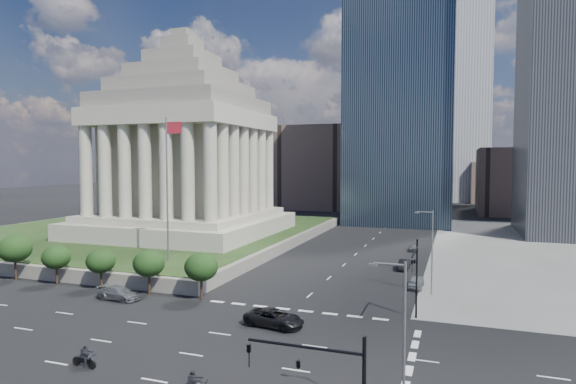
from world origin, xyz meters
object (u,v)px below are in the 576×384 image
at_px(parked_sedan_mid, 404,265).
at_px(motorcycle_trail, 84,356).
at_px(parked_sedan_far, 413,247).
at_px(traffic_signal_ne, 415,270).
at_px(suv_grey, 119,293).
at_px(pickup_truck, 274,318).
at_px(street_lamp_north, 431,247).
at_px(parked_sedan_near, 416,282).
at_px(street_lamp_south, 401,337).
at_px(flagpole, 168,181).
at_px(war_memorial, 184,133).

relative_size(parked_sedan_mid, motorcycle_trail, 1.82).
height_order(parked_sedan_far, motorcycle_trail, motorcycle_trail).
bearing_deg(traffic_signal_ne, suv_grey, -175.26).
bearing_deg(parked_sedan_mid, pickup_truck, -105.27).
distance_m(street_lamp_north, motorcycle_trail, 38.44).
distance_m(street_lamp_north, parked_sedan_near, 5.87).
bearing_deg(pickup_truck, street_lamp_south, -128.85).
distance_m(traffic_signal_ne, parked_sedan_far, 40.20).
relative_size(flagpole, motorcycle_trail, 8.75).
bearing_deg(motorcycle_trail, traffic_signal_ne, 42.32).
xyz_separation_m(street_lamp_north, parked_sedan_far, (-4.33, 28.47, -5.04)).
xyz_separation_m(pickup_truck, motorcycle_trail, (-10.34, -13.41, 0.04)).
distance_m(parked_sedan_mid, motorcycle_trail, 46.76).
distance_m(suv_grey, parked_sedan_mid, 39.40).
relative_size(street_lamp_south, motorcycle_trail, 4.38).
bearing_deg(flagpole, street_lamp_north, 1.63).
height_order(street_lamp_north, parked_sedan_near, street_lamp_north).
bearing_deg(street_lamp_south, traffic_signal_ne, 92.41).
bearing_deg(suv_grey, traffic_signal_ne, -81.44).
relative_size(war_memorial, motorcycle_trail, 17.07).
bearing_deg(suv_grey, flagpole, 11.81).
bearing_deg(parked_sedan_mid, street_lamp_north, -69.21).
bearing_deg(war_memorial, flagpole, -63.11).
height_order(parked_sedan_mid, parked_sedan_far, parked_sedan_mid).
distance_m(street_lamp_north, pickup_truck, 21.76).
height_order(pickup_truck, suv_grey, pickup_truck).
xyz_separation_m(street_lamp_north, pickup_truck, (-13.35, -16.48, -4.85)).
bearing_deg(suv_grey, motorcycle_trail, -144.93).
xyz_separation_m(war_memorial, parked_sedan_near, (45.50, -20.37, -20.65)).
bearing_deg(street_lamp_north, flagpole, -178.37).
distance_m(war_memorial, traffic_signal_ne, 60.00).
bearing_deg(parked_sedan_far, street_lamp_north, -81.66).
bearing_deg(parked_sedan_near, parked_sedan_far, 96.97).
bearing_deg(parked_sedan_near, motorcycle_trail, -122.47).
height_order(flagpole, traffic_signal_ne, flagpole).
relative_size(traffic_signal_ne, parked_sedan_mid, 1.92).
relative_size(traffic_signal_ne, street_lamp_south, 0.80).
xyz_separation_m(street_lamp_north, parked_sedan_mid, (-4.33, 12.67, -4.98)).
xyz_separation_m(war_memorial, pickup_truck, (33.98, -39.48, -20.59)).
height_order(parked_sedan_mid, motorcycle_trail, motorcycle_trail).
distance_m(flagpole, pickup_truck, 29.44).
height_order(war_memorial, traffic_signal_ne, war_memorial).
height_order(war_memorial, pickup_truck, war_memorial).
distance_m(parked_sedan_far, motorcycle_trail, 61.49).
distance_m(street_lamp_south, parked_sedan_mid, 44.17).
bearing_deg(suv_grey, street_lamp_north, -63.40).
relative_size(flagpole, street_lamp_south, 2.00).
bearing_deg(parked_sedan_mid, suv_grey, -135.47).
height_order(traffic_signal_ne, motorcycle_trail, traffic_signal_ne).
bearing_deg(motorcycle_trail, street_lamp_north, 54.81).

